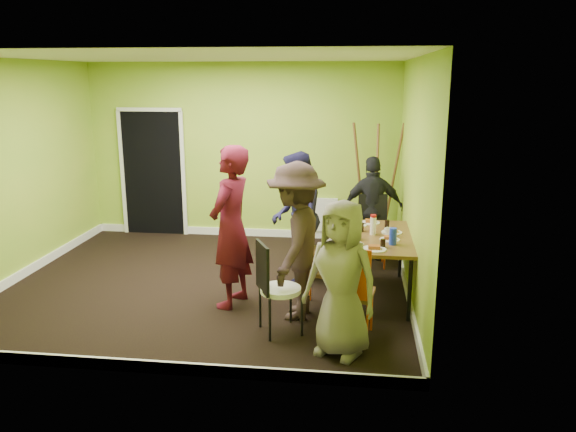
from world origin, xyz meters
name	(u,v)px	position (x,y,z in m)	size (l,w,h in m)	color
ground	(209,283)	(0.00, 0.00, 0.00)	(5.00, 5.00, 0.00)	black
room_walls	(205,208)	(-0.02, 0.04, 0.99)	(5.04, 4.54, 2.82)	#83B52E
dining_table	(373,240)	(2.05, -0.14, 0.70)	(0.90, 1.50, 0.75)	black
chair_left_far	(310,244)	(1.28, 0.25, 0.50)	(0.40, 0.40, 0.89)	#E64D15
chair_left_near	(313,261)	(1.37, -0.57, 0.55)	(0.50, 0.50, 0.98)	#E64D15
chair_back_end	(373,215)	(2.08, 1.14, 0.69)	(0.41, 0.48, 0.97)	#E64D15
chair_front_end	(352,288)	(1.83, -1.35, 0.55)	(0.46, 0.47, 0.99)	#E64D15
chair_bentwood	(274,284)	(1.04, -1.29, 0.54)	(0.51, 0.50, 0.97)	black
easel	(376,186)	(2.14, 1.91, 0.95)	(0.77, 0.72, 1.93)	brown
plate_near_left	(357,225)	(1.86, 0.32, 0.76)	(0.26, 0.26, 0.01)	white
plate_near_right	(354,244)	(1.83, -0.53, 0.76)	(0.22, 0.22, 0.01)	white
plate_far_back	(370,223)	(2.03, 0.45, 0.76)	(0.24, 0.24, 0.01)	white
plate_far_front	(374,249)	(2.05, -0.69, 0.76)	(0.27, 0.27, 0.01)	white
plate_wall_back	(392,232)	(2.28, 0.01, 0.76)	(0.25, 0.25, 0.01)	white
plate_wall_front	(390,240)	(2.24, -0.30, 0.76)	(0.23, 0.23, 0.01)	white
thermos	(373,226)	(2.05, -0.09, 0.86)	(0.07, 0.07, 0.21)	white
blue_bottle	(393,236)	(2.26, -0.47, 0.85)	(0.08, 0.08, 0.19)	#1B34CC
orange_bottle	(371,228)	(2.03, 0.05, 0.79)	(0.03, 0.03, 0.08)	#E64D15
glass_mid	(361,227)	(1.91, 0.04, 0.80)	(0.07, 0.07, 0.10)	black
glass_back	(387,224)	(2.23, 0.23, 0.80)	(0.06, 0.06, 0.10)	black
glass_front	(383,243)	(2.15, -0.59, 0.80)	(0.06, 0.06, 0.09)	black
cup_a	(356,236)	(1.86, -0.32, 0.79)	(0.11, 0.11, 0.09)	white
cup_b	(389,232)	(2.24, -0.16, 0.80)	(0.11, 0.11, 0.10)	white
person_standing	(231,227)	(0.45, -0.61, 0.93)	(0.68, 0.44, 1.86)	#510D1D
person_left_far	(296,217)	(1.08, 0.34, 0.83)	(0.81, 0.63, 1.66)	#161534
person_left_near	(296,241)	(1.21, -0.84, 0.86)	(1.11, 0.64, 1.72)	#332322
person_back_end	(373,209)	(2.08, 1.26, 0.75)	(0.88, 0.37, 1.50)	black
person_front_end	(341,279)	(1.72, -1.64, 0.75)	(0.73, 0.48, 1.50)	gray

